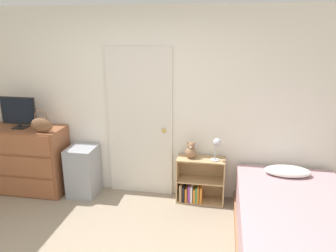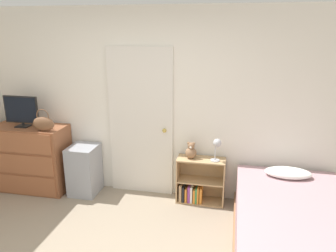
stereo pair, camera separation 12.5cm
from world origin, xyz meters
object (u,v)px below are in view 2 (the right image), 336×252
object	(u,v)px
dresser	(32,158)
tv	(21,111)
handbag	(43,123)
desk_lamp	(217,145)
bed	(294,229)
teddy_bear	(191,151)
storage_bin	(84,170)
bookshelf	(197,184)

from	to	relation	value
dresser	tv	distance (m)	0.70
dresser	handbag	size ratio (longest dim) A/B	3.38
desk_lamp	bed	bearing A→B (deg)	-43.00
desk_lamp	bed	size ratio (longest dim) A/B	0.15
desk_lamp	teddy_bear	bearing A→B (deg)	173.09
dresser	desk_lamp	size ratio (longest dim) A/B	3.37
dresser	storage_bin	xyz separation A→B (m)	(0.79, 0.03, -0.13)
tv	bookshelf	distance (m)	2.61
dresser	storage_bin	size ratio (longest dim) A/B	1.48
teddy_bear	handbag	bearing A→B (deg)	-172.42
storage_bin	teddy_bear	distance (m)	1.55
tv	bookshelf	xyz separation A→B (m)	(2.44, 0.13, -0.93)
handbag	storage_bin	size ratio (longest dim) A/B	0.44
bookshelf	teddy_bear	bearing A→B (deg)	-178.18
tv	bed	world-z (taller)	tv
bookshelf	bed	world-z (taller)	bed
desk_lamp	storage_bin	bearing A→B (deg)	-178.88
tv	storage_bin	world-z (taller)	tv
storage_bin	teddy_bear	size ratio (longest dim) A/B	3.11
tv	teddy_bear	size ratio (longest dim) A/B	2.24
bed	handbag	bearing A→B (deg)	169.31
bookshelf	desk_lamp	bearing A→B (deg)	-10.34
storage_bin	bed	world-z (taller)	storage_bin
dresser	handbag	xyz separation A→B (m)	(0.34, -0.15, 0.58)
teddy_bear	dresser	bearing A→B (deg)	-177.28
dresser	tv	xyz separation A→B (m)	(-0.06, -0.02, 0.70)
bookshelf	desk_lamp	distance (m)	0.64
bed	tv	bearing A→B (deg)	168.51
bed	teddy_bear	bearing A→B (deg)	144.76
handbag	bed	bearing A→B (deg)	-10.69
tv	bed	size ratio (longest dim) A/B	0.25
teddy_bear	desk_lamp	size ratio (longest dim) A/B	0.73
dresser	tv	bearing A→B (deg)	-158.72
teddy_bear	desk_lamp	distance (m)	0.36
handbag	bookshelf	distance (m)	2.21
desk_lamp	bed	xyz separation A→B (m)	(0.87, -0.81, -0.57)
tv	bed	bearing A→B (deg)	-11.49
teddy_bear	bed	size ratio (longest dim) A/B	0.11
handbag	teddy_bear	bearing A→B (deg)	7.58
teddy_bear	bookshelf	bearing A→B (deg)	1.82
dresser	tv	size ratio (longest dim) A/B	2.05
handbag	desk_lamp	bearing A→B (deg)	5.45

